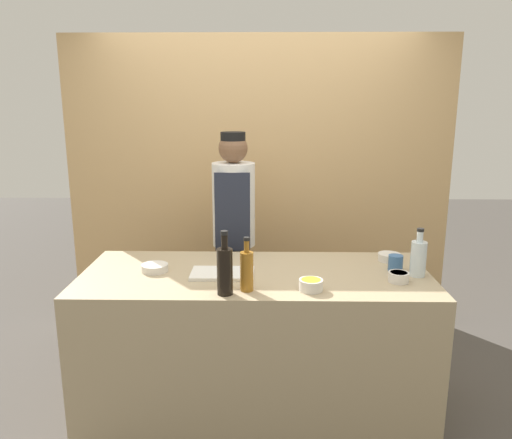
{
  "coord_description": "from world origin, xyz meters",
  "views": [
    {
      "loc": [
        0.05,
        -2.75,
        1.9
      ],
      "look_at": [
        0.0,
        0.17,
        1.2
      ],
      "focal_mm": 35.0,
      "sensor_mm": 36.0,
      "label": 1
    }
  ],
  "objects_px": {
    "cup_blue": "(396,263)",
    "bottle_amber": "(247,270)",
    "bottle_soy": "(225,270)",
    "chef_center": "(234,237)",
    "cutting_board": "(223,273)",
    "bottle_clear": "(418,257)",
    "sauce_bowl_yellow": "(311,284)",
    "sauce_bowl_purple": "(389,257)",
    "sauce_bowl_brown": "(399,276)",
    "sauce_bowl_white": "(155,267)"
  },
  "relations": [
    {
      "from": "chef_center",
      "to": "sauce_bowl_yellow",
      "type": "bearing_deg",
      "value": -64.88
    },
    {
      "from": "cup_blue",
      "to": "cutting_board",
      "type": "bearing_deg",
      "value": -174.43
    },
    {
      "from": "sauce_bowl_yellow",
      "to": "cup_blue",
      "type": "distance_m",
      "value": 0.62
    },
    {
      "from": "sauce_bowl_yellow",
      "to": "chef_center",
      "type": "distance_m",
      "value": 1.1
    },
    {
      "from": "bottle_clear",
      "to": "chef_center",
      "type": "distance_m",
      "value": 1.34
    },
    {
      "from": "sauce_bowl_white",
      "to": "cutting_board",
      "type": "bearing_deg",
      "value": -8.42
    },
    {
      "from": "bottle_amber",
      "to": "sauce_bowl_brown",
      "type": "bearing_deg",
      "value": 9.76
    },
    {
      "from": "chef_center",
      "to": "sauce_bowl_brown",
      "type": "bearing_deg",
      "value": -41.85
    },
    {
      "from": "sauce_bowl_purple",
      "to": "cutting_board",
      "type": "bearing_deg",
      "value": -164.3
    },
    {
      "from": "sauce_bowl_yellow",
      "to": "cutting_board",
      "type": "bearing_deg",
      "value": 155.15
    },
    {
      "from": "sauce_bowl_purple",
      "to": "bottle_clear",
      "type": "height_order",
      "value": "bottle_clear"
    },
    {
      "from": "sauce_bowl_yellow",
      "to": "bottle_soy",
      "type": "relative_size",
      "value": 0.38
    },
    {
      "from": "sauce_bowl_purple",
      "to": "sauce_bowl_brown",
      "type": "height_order",
      "value": "sauce_bowl_brown"
    },
    {
      "from": "sauce_bowl_purple",
      "to": "bottle_soy",
      "type": "distance_m",
      "value": 1.15
    },
    {
      "from": "bottle_amber",
      "to": "cup_blue",
      "type": "distance_m",
      "value": 0.93
    },
    {
      "from": "sauce_bowl_purple",
      "to": "chef_center",
      "type": "relative_size",
      "value": 0.08
    },
    {
      "from": "cup_blue",
      "to": "bottle_amber",
      "type": "bearing_deg",
      "value": -158.97
    },
    {
      "from": "bottle_clear",
      "to": "cup_blue",
      "type": "height_order",
      "value": "bottle_clear"
    },
    {
      "from": "cup_blue",
      "to": "chef_center",
      "type": "relative_size",
      "value": 0.06
    },
    {
      "from": "sauce_bowl_white",
      "to": "cup_blue",
      "type": "distance_m",
      "value": 1.42
    },
    {
      "from": "sauce_bowl_yellow",
      "to": "cutting_board",
      "type": "xyz_separation_m",
      "value": [
        -0.49,
        0.23,
        -0.02
      ]
    },
    {
      "from": "sauce_bowl_purple",
      "to": "bottle_clear",
      "type": "xyz_separation_m",
      "value": [
        0.09,
        -0.28,
        0.08
      ]
    },
    {
      "from": "bottle_soy",
      "to": "chef_center",
      "type": "distance_m",
      "value": 1.07
    },
    {
      "from": "bottle_amber",
      "to": "bottle_soy",
      "type": "bearing_deg",
      "value": -154.7
    },
    {
      "from": "sauce_bowl_purple",
      "to": "sauce_bowl_brown",
      "type": "distance_m",
      "value": 0.38
    },
    {
      "from": "bottle_amber",
      "to": "cup_blue",
      "type": "height_order",
      "value": "bottle_amber"
    },
    {
      "from": "sauce_bowl_yellow",
      "to": "bottle_soy",
      "type": "distance_m",
      "value": 0.46
    },
    {
      "from": "sauce_bowl_white",
      "to": "bottle_amber",
      "type": "height_order",
      "value": "bottle_amber"
    },
    {
      "from": "sauce_bowl_yellow",
      "to": "cup_blue",
      "type": "height_order",
      "value": "cup_blue"
    },
    {
      "from": "sauce_bowl_yellow",
      "to": "bottle_soy",
      "type": "bearing_deg",
      "value": -172.35
    },
    {
      "from": "sauce_bowl_white",
      "to": "chef_center",
      "type": "distance_m",
      "value": 0.83
    },
    {
      "from": "sauce_bowl_white",
      "to": "bottle_clear",
      "type": "relative_size",
      "value": 0.56
    },
    {
      "from": "bottle_clear",
      "to": "bottle_amber",
      "type": "relative_size",
      "value": 0.96
    },
    {
      "from": "sauce_bowl_purple",
      "to": "chef_center",
      "type": "bearing_deg",
      "value": 154.15
    },
    {
      "from": "cutting_board",
      "to": "bottle_clear",
      "type": "height_order",
      "value": "bottle_clear"
    },
    {
      "from": "cutting_board",
      "to": "bottle_amber",
      "type": "bearing_deg",
      "value": -57.57
    },
    {
      "from": "chef_center",
      "to": "sauce_bowl_purple",
      "type": "bearing_deg",
      "value": -25.85
    },
    {
      "from": "sauce_bowl_purple",
      "to": "bottle_clear",
      "type": "relative_size",
      "value": 0.5
    },
    {
      "from": "sauce_bowl_white",
      "to": "bottle_soy",
      "type": "height_order",
      "value": "bottle_soy"
    },
    {
      "from": "cup_blue",
      "to": "chef_center",
      "type": "height_order",
      "value": "chef_center"
    },
    {
      "from": "sauce_bowl_yellow",
      "to": "bottle_amber",
      "type": "bearing_deg",
      "value": -178.65
    },
    {
      "from": "sauce_bowl_brown",
      "to": "cutting_board",
      "type": "xyz_separation_m",
      "value": [
        -0.98,
        0.09,
        -0.02
      ]
    },
    {
      "from": "bottle_soy",
      "to": "cup_blue",
      "type": "height_order",
      "value": "bottle_soy"
    },
    {
      "from": "bottle_amber",
      "to": "sauce_bowl_purple",
      "type": "bearing_deg",
      "value": 30.8
    },
    {
      "from": "bottle_soy",
      "to": "chef_center",
      "type": "bearing_deg",
      "value": 91.02
    },
    {
      "from": "sauce_bowl_purple",
      "to": "chef_center",
      "type": "xyz_separation_m",
      "value": [
        -1.0,
        0.49,
        -0.01
      ]
    },
    {
      "from": "cutting_board",
      "to": "chef_center",
      "type": "distance_m",
      "value": 0.77
    },
    {
      "from": "cup_blue",
      "to": "chef_center",
      "type": "bearing_deg",
      "value": 145.83
    },
    {
      "from": "bottle_clear",
      "to": "bottle_soy",
      "type": "bearing_deg",
      "value": -164.58
    },
    {
      "from": "cutting_board",
      "to": "bottle_clear",
      "type": "distance_m",
      "value": 1.12
    }
  ]
}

